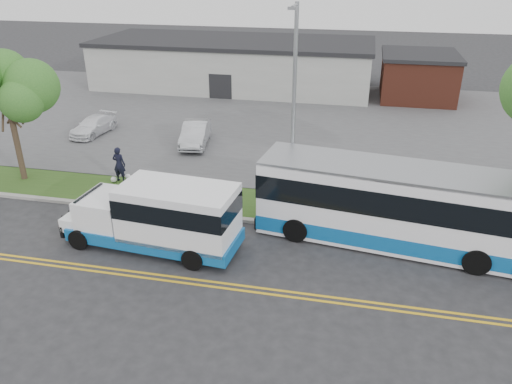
% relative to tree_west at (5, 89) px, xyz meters
% --- Properties ---
extents(ground, '(140.00, 140.00, 0.00)m').
position_rel_tree_west_xyz_m(ground, '(12.00, -3.20, -5.12)').
color(ground, '#28282B').
rests_on(ground, ground).
extents(lane_line_north, '(70.00, 0.12, 0.01)m').
position_rel_tree_west_xyz_m(lane_line_north, '(12.00, -7.05, -5.12)').
color(lane_line_north, gold).
rests_on(lane_line_north, ground).
extents(lane_line_south, '(70.00, 0.12, 0.01)m').
position_rel_tree_west_xyz_m(lane_line_south, '(12.00, -7.35, -5.12)').
color(lane_line_south, gold).
rests_on(lane_line_south, ground).
extents(curb, '(80.00, 0.30, 0.15)m').
position_rel_tree_west_xyz_m(curb, '(12.00, -2.10, -5.05)').
color(curb, '#9E9B93').
rests_on(curb, ground).
extents(verge, '(80.00, 3.30, 0.10)m').
position_rel_tree_west_xyz_m(verge, '(12.00, -0.30, -5.07)').
color(verge, '#2D521B').
rests_on(verge, ground).
extents(parking_lot, '(80.00, 25.00, 0.10)m').
position_rel_tree_west_xyz_m(parking_lot, '(12.00, 13.80, -5.07)').
color(parking_lot, '#4C4C4F').
rests_on(parking_lot, ground).
extents(commercial_building, '(25.40, 10.40, 4.35)m').
position_rel_tree_west_xyz_m(commercial_building, '(6.00, 23.80, -2.94)').
color(commercial_building, '#9E9E99').
rests_on(commercial_building, ground).
extents(brick_wing, '(6.30, 7.30, 3.90)m').
position_rel_tree_west_xyz_m(brick_wing, '(22.50, 22.80, -3.16)').
color(brick_wing, brown).
rests_on(brick_wing, ground).
extents(tree_west, '(4.40, 4.40, 6.91)m').
position_rel_tree_west_xyz_m(tree_west, '(0.00, 0.00, 0.00)').
color(tree_west, '#37281E').
rests_on(tree_west, verge).
extents(streetlight_near, '(0.35, 1.53, 9.50)m').
position_rel_tree_west_xyz_m(streetlight_near, '(15.00, -0.47, 0.11)').
color(streetlight_near, gray).
rests_on(streetlight_near, verge).
extents(shuttle_bus, '(7.82, 3.13, 2.93)m').
position_rel_tree_west_xyz_m(shuttle_bus, '(10.29, -5.06, -3.56)').
color(shuttle_bus, '#0E599F').
rests_on(shuttle_bus, ground).
extents(transit_bus, '(12.74, 4.49, 3.46)m').
position_rel_tree_west_xyz_m(transit_bus, '(20.17, -2.60, -3.37)').
color(transit_bus, white).
rests_on(transit_bus, ground).
extents(pedestrian, '(0.73, 0.50, 1.96)m').
position_rel_tree_west_xyz_m(pedestrian, '(5.42, 0.80, -4.04)').
color(pedestrian, black).
rests_on(pedestrian, verge).
extents(parked_car_a, '(2.27, 4.64, 1.47)m').
position_rel_tree_west_xyz_m(parked_car_a, '(7.57, 7.31, -4.29)').
color(parked_car_a, '#B4B5BB').
rests_on(parked_car_a, parking_lot).
extents(parked_car_b, '(2.11, 4.21, 1.18)m').
position_rel_tree_west_xyz_m(parked_car_b, '(-0.00, 7.84, -4.44)').
color(parked_car_b, white).
rests_on(parked_car_b, parking_lot).
extents(grocery_bag_left, '(0.32, 0.32, 0.32)m').
position_rel_tree_west_xyz_m(grocery_bag_left, '(5.12, 0.55, -4.86)').
color(grocery_bag_left, white).
rests_on(grocery_bag_left, verge).
extents(grocery_bag_right, '(0.32, 0.32, 0.32)m').
position_rel_tree_west_xyz_m(grocery_bag_right, '(5.72, 1.05, -4.86)').
color(grocery_bag_right, white).
rests_on(grocery_bag_right, verge).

